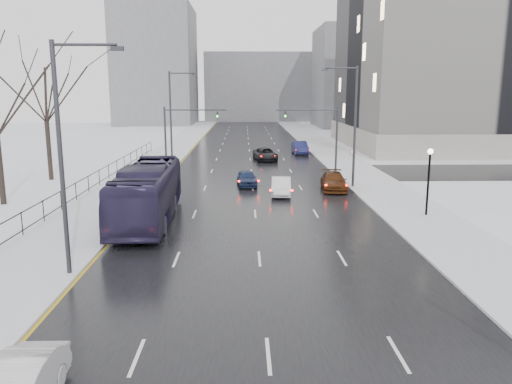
{
  "coord_description": "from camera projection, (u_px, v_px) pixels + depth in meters",
  "views": [
    {
      "loc": [
        -0.71,
        -0.92,
        7.96
      ],
      "look_at": [
        -0.06,
        26.09,
        2.5
      ],
      "focal_mm": 35.0,
      "sensor_mm": 36.0,
      "label": 1
    }
  ],
  "objects": [
    {
      "name": "road",
      "position": [
        250.0,
        157.0,
        61.28
      ],
      "size": [
        16.0,
        150.0,
        0.04
      ],
      "primitive_type": "cube",
      "color": "black",
      "rests_on": "ground"
    },
    {
      "name": "cross_road",
      "position": [
        251.0,
        173.0,
        49.53
      ],
      "size": [
        130.0,
        10.0,
        0.04
      ],
      "primitive_type": "cube",
      "color": "black",
      "rests_on": "ground"
    },
    {
      "name": "sidewalk_left",
      "position": [
        164.0,
        157.0,
        61.03
      ],
      "size": [
        5.0,
        150.0,
        0.16
      ],
      "primitive_type": "cube",
      "color": "silver",
      "rests_on": "ground"
    },
    {
      "name": "sidewalk_right",
      "position": [
        335.0,
        156.0,
        61.52
      ],
      "size": [
        5.0,
        150.0,
        0.16
      ],
      "primitive_type": "cube",
      "color": "silver",
      "rests_on": "ground"
    },
    {
      "name": "park_strip",
      "position": [
        86.0,
        157.0,
        60.81
      ],
      "size": [
        14.0,
        150.0,
        0.12
      ],
      "primitive_type": "cube",
      "color": "white",
      "rests_on": "ground"
    },
    {
      "name": "tree_park_d",
      "position": [
        4.0,
        206.0,
        35.39
      ],
      "size": [
        8.75,
        8.75,
        12.5
      ],
      "primitive_type": null,
      "color": "black",
      "rests_on": "ground"
    },
    {
      "name": "tree_park_e",
      "position": [
        52.0,
        181.0,
        45.18
      ],
      "size": [
        9.45,
        9.45,
        13.5
      ],
      "primitive_type": null,
      "color": "black",
      "rests_on": "ground"
    },
    {
      "name": "iron_fence",
      "position": [
        50.0,
        205.0,
        31.41
      ],
      "size": [
        0.06,
        70.0,
        1.3
      ],
      "color": "black",
      "rests_on": "sidewalk_left"
    },
    {
      "name": "streetlight_r_mid",
      "position": [
        352.0,
        121.0,
        40.77
      ],
      "size": [
        2.95,
        0.25,
        10.0
      ],
      "color": "#2D2D33",
      "rests_on": "ground"
    },
    {
      "name": "streetlight_l_near",
      "position": [
        66.0,
        149.0,
        20.79
      ],
      "size": [
        2.95,
        0.25,
        10.0
      ],
      "color": "#2D2D33",
      "rests_on": "ground"
    },
    {
      "name": "streetlight_l_far",
      "position": [
        173.0,
        114.0,
        52.14
      ],
      "size": [
        2.95,
        0.25,
        10.0
      ],
      "color": "#2D2D33",
      "rests_on": "ground"
    },
    {
      "name": "lamppost_r_mid",
      "position": [
        429.0,
        172.0,
        31.57
      ],
      "size": [
        0.36,
        0.36,
        4.28
      ],
      "color": "black",
      "rests_on": "sidewalk_right"
    },
    {
      "name": "mast_signal_right",
      "position": [
        326.0,
        131.0,
        48.89
      ],
      "size": [
        6.1,
        0.33,
        6.5
      ],
      "color": "#2D2D33",
      "rests_on": "ground"
    },
    {
      "name": "mast_signal_left",
      "position": [
        176.0,
        132.0,
        48.54
      ],
      "size": [
        6.1,
        0.33,
        6.5
      ],
      "color": "#2D2D33",
      "rests_on": "ground"
    },
    {
      "name": "no_uturn_sign",
      "position": [
        353.0,
        155.0,
        45.37
      ],
      "size": [
        0.6,
        0.06,
        2.7
      ],
      "color": "#2D2D33",
      "rests_on": "sidewalk_right"
    },
    {
      "name": "civic_building",
      "position": [
        492.0,
        68.0,
        71.64
      ],
      "size": [
        41.0,
        31.0,
        24.8
      ],
      "color": "gray",
      "rests_on": "ground"
    },
    {
      "name": "bldg_far_right",
      "position": [
        370.0,
        78.0,
        113.66
      ],
      "size": [
        24.0,
        20.0,
        22.0
      ],
      "primitive_type": "cube",
      "color": "slate",
      "rests_on": "ground"
    },
    {
      "name": "bldg_far_left",
      "position": [
        157.0,
        66.0,
        121.69
      ],
      "size": [
        18.0,
        22.0,
        28.0
      ],
      "primitive_type": "cube",
      "color": "slate",
      "rests_on": "ground"
    },
    {
      "name": "bldg_far_center",
      "position": [
        261.0,
        88.0,
        137.99
      ],
      "size": [
        30.0,
        18.0,
        18.0
      ],
      "primitive_type": "cube",
      "color": "slate",
      "rests_on": "ground"
    },
    {
      "name": "bus",
      "position": [
        148.0,
        193.0,
        30.94
      ],
      "size": [
        3.36,
        12.65,
        3.5
      ],
      "primitive_type": "imported",
      "rotation": [
        0.0,
        0.0,
        0.03
      ],
      "color": "#26203E",
      "rests_on": "road"
    },
    {
      "name": "sedan_center_near",
      "position": [
        247.0,
        178.0,
        42.45
      ],
      "size": [
        1.87,
        3.99,
        1.32
      ],
      "primitive_type": "imported",
      "rotation": [
        0.0,
        0.0,
        0.08
      ],
      "color": "#19274D",
      "rests_on": "road"
    },
    {
      "name": "sedan_right_near",
      "position": [
        281.0,
        186.0,
        38.7
      ],
      "size": [
        1.74,
        4.28,
        1.38
      ],
      "primitive_type": "imported",
      "rotation": [
        0.0,
        0.0,
        -0.07
      ],
      "color": "white",
      "rests_on": "road"
    },
    {
      "name": "sedan_right_cross",
      "position": [
        265.0,
        154.0,
        58.19
      ],
      "size": [
        2.98,
        5.41,
        1.43
      ],
      "primitive_type": "imported",
      "rotation": [
        0.0,
        0.0,
        0.12
      ],
      "color": "black",
      "rests_on": "road"
    },
    {
      "name": "sedan_right_far",
      "position": [
        334.0,
        181.0,
        40.77
      ],
      "size": [
        2.34,
        4.97,
        1.4
      ],
      "primitive_type": "imported",
      "rotation": [
        0.0,
        0.0,
        -0.08
      ],
      "color": "#4A220C",
      "rests_on": "road"
    },
    {
      "name": "sedan_right_distant",
      "position": [
        300.0,
        148.0,
        64.12
      ],
      "size": [
        1.9,
        4.98,
        1.62
      ],
      "primitive_type": "imported",
      "rotation": [
        0.0,
        0.0,
        0.04
      ],
      "color": "navy",
      "rests_on": "road"
    }
  ]
}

